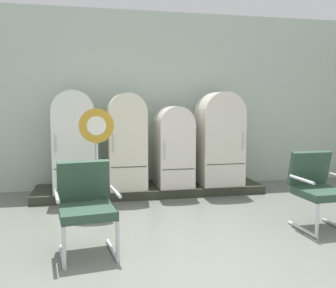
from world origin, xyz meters
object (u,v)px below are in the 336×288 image
refrigerator_2 (174,144)px  refrigerator_1 (127,138)px  armchair_right (318,186)px  sign_stand (97,163)px  refrigerator_0 (74,138)px  armchair_left (86,202)px  refrigerator_3 (219,136)px

refrigerator_2 → refrigerator_1: bearing=-177.9°
armchair_right → sign_stand: (-2.64, 1.10, 0.21)m
refrigerator_0 → refrigerator_1: size_ratio=1.02×
armchair_left → refrigerator_2: bearing=58.0°
refrigerator_1 → armchair_right: 3.02m
armchair_left → refrigerator_3: bearing=45.6°
refrigerator_2 → refrigerator_3: bearing=-0.9°
refrigerator_0 → refrigerator_2: 1.65m
armchair_right → sign_stand: bearing=157.4°
armchair_right → refrigerator_2: bearing=122.3°
refrigerator_1 → refrigerator_3: 1.61m
refrigerator_1 → refrigerator_2: 0.81m
sign_stand → refrigerator_2: bearing=37.9°
armchair_left → armchair_right: bearing=4.3°
refrigerator_0 → armchair_left: refrigerator_0 is taller
armchair_right → armchair_left: bearing=-175.7°
refrigerator_1 → refrigerator_0: bearing=178.2°
refrigerator_3 → refrigerator_1: bearing=-179.4°
refrigerator_3 → sign_stand: refrigerator_3 is taller
armchair_left → armchair_right: (2.79, 0.21, 0.00)m
sign_stand → armchair_left: bearing=-96.5°
refrigerator_1 → armchair_right: size_ratio=1.68×
refrigerator_2 → refrigerator_3: 0.82m
refrigerator_1 → refrigerator_2: refrigerator_1 is taller
armchair_left → sign_stand: bearing=83.5°
refrigerator_0 → sign_stand: bearing=-71.6°
refrigerator_2 → armchair_right: bearing=-57.7°
refrigerator_0 → refrigerator_2: bearing=0.1°
refrigerator_1 → refrigerator_3: refrigerator_3 is taller
refrigerator_3 → sign_stand: bearing=-154.6°
armchair_right → refrigerator_1: bearing=135.7°
refrigerator_3 → armchair_right: refrigerator_3 is taller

